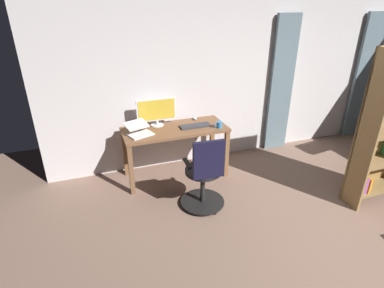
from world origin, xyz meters
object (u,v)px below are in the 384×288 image
Objects in this scene: desk at (175,135)px; computer_keyboard at (195,126)px; office_chair at (205,177)px; laptop at (139,131)px; computer_monitor at (157,111)px; computer_mouse at (195,118)px; mug_tea at (219,125)px.

computer_keyboard is at bearing 171.58° from desk.
computer_keyboard is at bearing 80.66° from office_chair.
computer_keyboard is at bearing 160.91° from laptop.
desk is 3.33× the size of computer_keyboard.
laptop is at bearing 38.10° from computer_monitor.
computer_monitor is at bearing 3.84° from computer_mouse.
office_chair is at bearing 54.39° from mug_tea.
office_chair reaches higher than laptop.
computer_monitor reaches higher than office_chair.
computer_mouse is at bearing 78.95° from office_chair.
computer_mouse is at bearing -63.90° from mug_tea.
computer_monitor is 0.90m from mug_tea.
office_chair reaches higher than mug_tea.
desk is 0.46m from computer_mouse.
desk is 12.00× the size of mug_tea.
computer_mouse is 0.47m from mug_tea.
office_chair is 1.09m from laptop.
laptop is at bearing 0.63° from computer_keyboard.
computer_mouse is (-0.09, -0.27, 0.01)m from computer_keyboard.
office_chair is at bearing 75.80° from computer_mouse.
office_chair is at bearing 107.09° from laptop.
laptop is 0.93m from computer_mouse.
desk is at bearing 30.73° from computer_mouse.
computer_keyboard is 3.60× the size of mug_tea.
desk is 0.90m from office_chair.
computer_monitor is 0.42m from laptop.
mug_tea is at bearing 154.27° from computer_monitor.
office_chair is 9.79× the size of computer_mouse.
computer_monitor is 1.29× the size of computer_keyboard.
desk is 0.54m from laptop.
office_chair is 0.91m from computer_keyboard.
office_chair is 0.90m from mug_tea.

